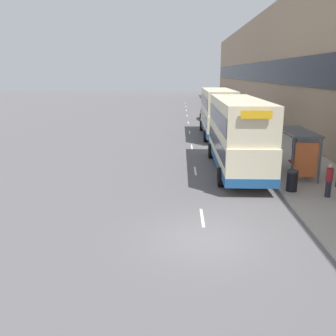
{
  "coord_description": "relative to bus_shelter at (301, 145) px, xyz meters",
  "views": [
    {
      "loc": [
        -0.93,
        -12.35,
        5.76
      ],
      "look_at": [
        -1.92,
        17.63,
        -1.88
      ],
      "focal_mm": 40.0,
      "sensor_mm": 36.0,
      "label": 1
    }
  ],
  "objects": [
    {
      "name": "lane_mark_8",
      "position": [
        -5.77,
        54.26,
        -1.87
      ],
      "size": [
        0.12,
        2.0,
        0.01
      ],
      "color": "silver",
      "rests_on": "ground_plane"
    },
    {
      "name": "double_decker_bus_ahead",
      "position": [
        -3.26,
        14.29,
        0.41
      ],
      "size": [
        2.85,
        10.15,
        4.3
      ],
      "color": "beige",
      "rests_on": "ground_plane"
    },
    {
      "name": "bus_shelter",
      "position": [
        0.0,
        0.0,
        0.0
      ],
      "size": [
        1.6,
        4.2,
        2.48
      ],
      "color": "#4C4C51",
      "rests_on": "ground_plane"
    },
    {
      "name": "lane_mark_5",
      "position": [
        -5.77,
        31.55,
        -1.87
      ],
      "size": [
        0.12,
        2.0,
        0.01
      ],
      "color": "silver",
      "rests_on": "ground_plane"
    },
    {
      "name": "lane_mark_6",
      "position": [
        -5.77,
        39.12,
        -1.87
      ],
      "size": [
        0.12,
        2.0,
        0.01
      ],
      "color": "silver",
      "rests_on": "ground_plane"
    },
    {
      "name": "lane_mark_1",
      "position": [
        -5.77,
        1.27,
        -1.87
      ],
      "size": [
        0.12,
        2.0,
        0.01
      ],
      "color": "silver",
      "rests_on": "ground_plane"
    },
    {
      "name": "lane_mark_0",
      "position": [
        -5.77,
        -6.3,
        -1.87
      ],
      "size": [
        0.12,
        2.0,
        0.01
      ],
      "color": "silver",
      "rests_on": "ground_plane"
    },
    {
      "name": "lane_mark_7",
      "position": [
        -5.77,
        46.69,
        -1.87
      ],
      "size": [
        0.12,
        2.0,
        0.01
      ],
      "color": "silver",
      "rests_on": "ground_plane"
    },
    {
      "name": "pedestrian_at_shelter",
      "position": [
        0.2,
        -3.85,
        -0.92
      ],
      "size": [
        0.31,
        0.31,
        1.59
      ],
      "color": "#23232D",
      "rests_on": "ground_plane"
    },
    {
      "name": "lane_mark_2",
      "position": [
        -5.77,
        8.84,
        -1.87
      ],
      "size": [
        0.12,
        2.0,
        0.01
      ],
      "color": "silver",
      "rests_on": "ground_plane"
    },
    {
      "name": "litter_bin",
      "position": [
        -1.22,
        -2.99,
        -1.21
      ],
      "size": [
        0.55,
        0.55,
        1.05
      ],
      "color": "black",
      "rests_on": "ground_plane"
    },
    {
      "name": "double_decker_bus_near",
      "position": [
        -3.3,
        1.39,
        0.41
      ],
      "size": [
        2.85,
        10.44,
        4.3
      ],
      "color": "beige",
      "rests_on": "ground_plane"
    },
    {
      "name": "pedestrian_1",
      "position": [
        0.85,
        3.83,
        -0.9
      ],
      "size": [
        0.32,
        0.32,
        1.64
      ],
      "color": "#23232D",
      "rests_on": "ground_plane"
    },
    {
      "name": "lane_mark_3",
      "position": [
        -5.77,
        16.41,
        -1.87
      ],
      "size": [
        0.12,
        2.0,
        0.01
      ],
      "color": "silver",
      "rests_on": "ground_plane"
    },
    {
      "name": "terrace_facade",
      "position": [
        4.72,
        30.16,
        4.65
      ],
      "size": [
        3.1,
        93.0,
        13.07
      ],
      "color": "#9E846B",
      "rests_on": "ground_plane"
    },
    {
      "name": "lane_mark_4",
      "position": [
        -5.77,
        23.98,
        -1.87
      ],
      "size": [
        0.12,
        2.0,
        0.01
      ],
      "color": "silver",
      "rests_on": "ground_plane"
    },
    {
      "name": "ground_plane",
      "position": [
        -5.77,
        -8.34,
        -1.88
      ],
      "size": [
        220.0,
        220.0,
        0.0
      ],
      "primitive_type": "plane",
      "color": "#5B595B"
    },
    {
      "name": "car_0",
      "position": [
        -3.17,
        27.18,
        -1.03
      ],
      "size": [
        2.01,
        4.21,
        1.7
      ],
      "color": "black",
      "rests_on": "ground_plane"
    },
    {
      "name": "pavement",
      "position": [
        0.73,
        30.16,
        -1.81
      ],
      "size": [
        5.0,
        93.0,
        0.14
      ],
      "color": "#A39E93",
      "rests_on": "ground_plane"
    }
  ]
}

